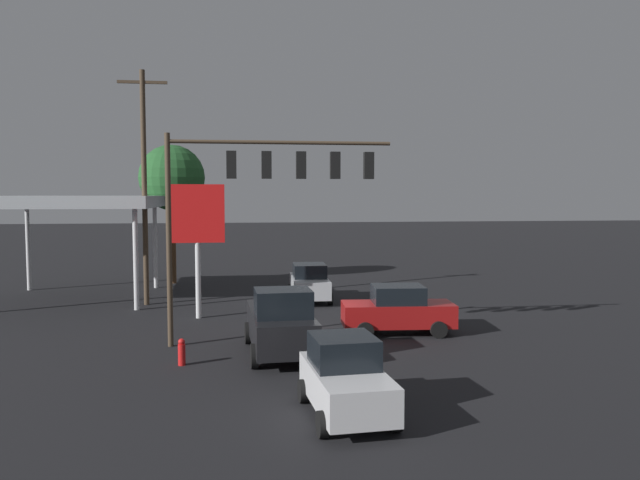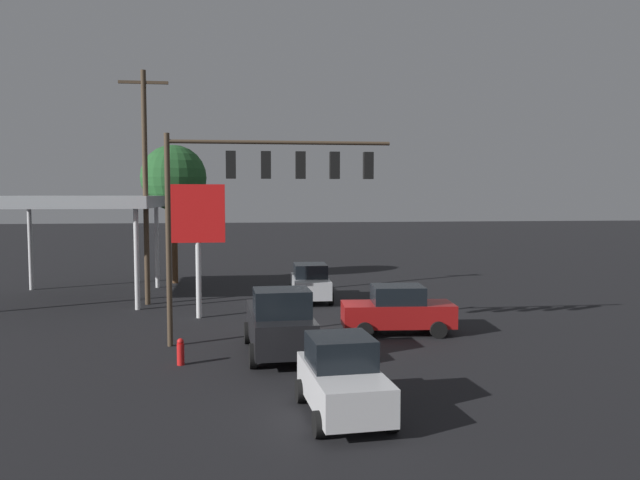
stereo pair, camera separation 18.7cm
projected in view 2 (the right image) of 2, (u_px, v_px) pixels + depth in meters
ground_plane at (326, 336)px, 24.43m from camera, size 200.00×200.00×0.00m
traffic_signal_assembly at (262, 182)px, 22.82m from camera, size 8.24×0.43×7.74m
utility_pole at (145, 183)px, 31.02m from camera, size 2.40×0.26×11.65m
gas_station_canopy at (77, 203)px, 32.79m from camera, size 8.37×8.46×5.47m
price_sign at (198, 220)px, 27.71m from camera, size 2.41×0.27×5.99m
pickup_parked at (280, 323)px, 21.47m from camera, size 2.43×5.28×2.40m
hatchback_crossing at (342, 378)px, 15.60m from camera, size 2.19×3.92×1.97m
sedan_waiting at (310, 282)px, 32.54m from camera, size 2.15×4.44×1.93m
sedan_far at (398, 310)px, 24.79m from camera, size 4.52×2.31×1.93m
street_tree at (174, 178)px, 38.59m from camera, size 4.05×4.05×8.61m
fire_hydrant at (181, 352)px, 20.24m from camera, size 0.24×0.24×0.88m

